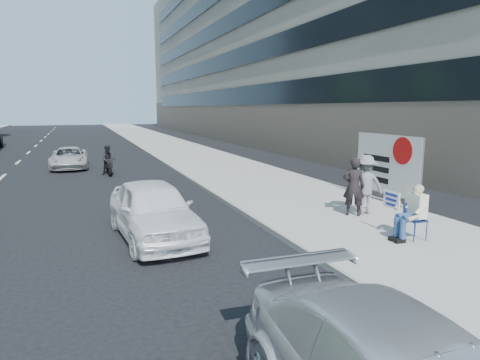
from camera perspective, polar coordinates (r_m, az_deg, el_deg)
name	(u,v)px	position (r m, az deg, el deg)	size (l,w,h in m)	color
ground	(237,257)	(9.42, -0.46, -10.21)	(160.00, 160.00, 0.00)	black
near_sidewalk	(190,154)	(29.35, -6.68, 3.42)	(5.00, 120.00, 0.15)	gray
near_building	(285,40)	(45.54, 5.98, 18.13)	(14.00, 70.00, 20.00)	gray
seated_protester	(411,209)	(10.67, 21.88, -3.66)	(0.83, 1.12, 1.31)	navy
jogger	(365,185)	(12.81, 16.34, -0.60)	(1.11, 0.64, 1.72)	slate
pedestrian_woman	(354,187)	(12.54, 14.92, -0.86)	(0.61, 0.40, 1.67)	black
protest_banner	(387,164)	(14.54, 18.99, 2.00)	(0.08, 3.06, 2.20)	#4C4C4C
white_sedan_near	(153,210)	(10.73, -11.48, -3.92)	(1.70, 4.22, 1.44)	white
white_sedan_far	(69,158)	(24.60, -21.81, 2.76)	(1.86, 4.03, 1.12)	beige
motorcycle	(109,161)	(21.62, -17.12, 2.38)	(0.73, 2.05, 1.42)	black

